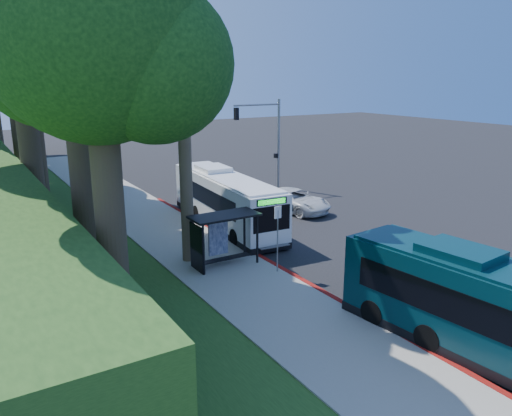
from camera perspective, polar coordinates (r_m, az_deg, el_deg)
ground at (r=29.74m, az=5.68°, el=-2.25°), size 140.00×140.00×0.00m
sidewalk at (r=26.15m, az=-7.22°, el=-4.60°), size 4.50×70.00×0.12m
red_curb at (r=23.89m, az=1.88°, el=-6.39°), size 0.25×30.00×0.13m
grass_verge at (r=29.20m, az=-21.65°, el=-3.53°), size 8.00×70.00×0.06m
bus_shelter at (r=23.17m, az=-4.31°, el=-2.55°), size 3.20×1.51×2.55m
stop_sign_pole at (r=22.23m, az=2.49°, el=-2.53°), size 0.35×0.06×3.17m
traffic_signal_pole at (r=39.02m, az=1.36°, el=8.56°), size 4.10×0.30×7.00m
tree_0 at (r=23.18m, az=-20.46°, el=20.13°), size 8.40×8.00×15.70m
tree_2 at (r=38.93m, az=-24.61°, el=16.18°), size 8.82×8.40×15.12m
tree_4 at (r=54.85m, az=-26.32°, el=14.47°), size 8.40×8.00×14.14m
tree_5 at (r=62.90m, az=-26.11°, el=13.66°), size 7.35×7.00×12.86m
tree_6 at (r=17.13m, az=-17.44°, el=17.49°), size 7.56×7.20×13.74m
white_bus at (r=29.72m, az=-3.54°, el=1.04°), size 3.19×11.32×3.33m
teal_bus at (r=17.24m, az=26.92°, el=-11.06°), size 3.61×11.63×3.41m
pickup at (r=33.14m, az=4.33°, el=0.88°), size 3.50×5.66×1.46m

